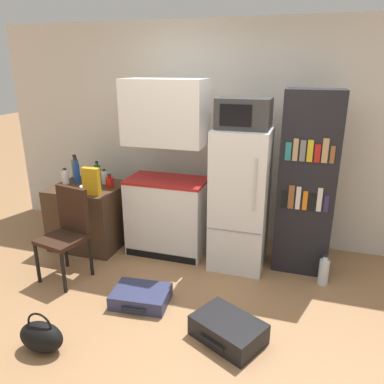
# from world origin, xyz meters

# --- Properties ---
(ground_plane) EXTENTS (24.00, 24.00, 0.00)m
(ground_plane) POSITION_xyz_m (0.00, 0.00, 0.00)
(ground_plane) COLOR #A3754C
(wall_back) EXTENTS (6.40, 0.10, 2.57)m
(wall_back) POSITION_xyz_m (0.20, 2.00, 1.28)
(wall_back) COLOR silver
(wall_back) RESTS_ON ground_plane
(side_table) EXTENTS (0.79, 0.71, 0.74)m
(side_table) POSITION_xyz_m (-1.53, 1.24, 0.37)
(side_table) COLOR #422D1E
(side_table) RESTS_ON ground_plane
(kitchen_hutch) EXTENTS (0.89, 0.51, 1.95)m
(kitchen_hutch) POSITION_xyz_m (-0.58, 1.35, 0.90)
(kitchen_hutch) COLOR white
(kitchen_hutch) RESTS_ON ground_plane
(refrigerator) EXTENTS (0.57, 0.60, 1.49)m
(refrigerator) POSITION_xyz_m (0.26, 1.31, 0.74)
(refrigerator) COLOR white
(refrigerator) RESTS_ON ground_plane
(microwave) EXTENTS (0.52, 0.38, 0.30)m
(microwave) POSITION_xyz_m (0.26, 1.31, 1.63)
(microwave) COLOR #333333
(microwave) RESTS_ON refrigerator
(bookshelf) EXTENTS (0.55, 0.37, 1.87)m
(bookshelf) POSITION_xyz_m (0.91, 1.42, 0.94)
(bookshelf) COLOR black
(bookshelf) RESTS_ON ground_plane
(bottle_green_tall) EXTENTS (0.07, 0.07, 0.24)m
(bottle_green_tall) POSITION_xyz_m (-1.53, 1.48, 0.84)
(bottle_green_tall) COLOR #1E6028
(bottle_green_tall) RESTS_ON side_table
(bottle_blue_soda) EXTENTS (0.08, 0.08, 0.31)m
(bottle_blue_soda) POSITION_xyz_m (-1.71, 1.32, 0.87)
(bottle_blue_soda) COLOR #1E47A3
(bottle_blue_soda) RESTS_ON side_table
(bottle_ketchup_red) EXTENTS (0.09, 0.09, 0.15)m
(bottle_ketchup_red) POSITION_xyz_m (-1.25, 1.29, 0.80)
(bottle_ketchup_red) COLOR #AD1914
(bottle_ketchup_red) RESTS_ON side_table
(bottle_clear_short) EXTENTS (0.08, 0.08, 0.17)m
(bottle_clear_short) POSITION_xyz_m (-1.38, 1.40, 0.81)
(bottle_clear_short) COLOR silver
(bottle_clear_short) RESTS_ON side_table
(bottle_olive_oil) EXTENTS (0.09, 0.09, 0.29)m
(bottle_olive_oil) POSITION_xyz_m (-1.85, 1.50, 0.86)
(bottle_olive_oil) COLOR #566619
(bottle_olive_oil) RESTS_ON side_table
(bottle_milk_white) EXTENTS (0.08, 0.08, 0.19)m
(bottle_milk_white) POSITION_xyz_m (-1.83, 1.25, 0.82)
(bottle_milk_white) COLOR white
(bottle_milk_white) RESTS_ON side_table
(bowl) EXTENTS (0.15, 0.15, 0.04)m
(bowl) POSITION_xyz_m (-1.47, 1.13, 0.76)
(bowl) COLOR silver
(bowl) RESTS_ON side_table
(cereal_box) EXTENTS (0.19, 0.07, 0.30)m
(cereal_box) POSITION_xyz_m (-1.31, 1.00, 0.89)
(cereal_box) COLOR gold
(cereal_box) RESTS_ON side_table
(chair) EXTENTS (0.47, 0.48, 0.94)m
(chair) POSITION_xyz_m (-1.33, 0.54, 0.55)
(chair) COLOR black
(chair) RESTS_ON ground_plane
(suitcase_large_flat) EXTENTS (0.54, 0.43, 0.13)m
(suitcase_large_flat) POSITION_xyz_m (-0.44, 0.30, 0.07)
(suitcase_large_flat) COLOR navy
(suitcase_large_flat) RESTS_ON ground_plane
(suitcase_small_flat) EXTENTS (0.65, 0.58, 0.18)m
(suitcase_small_flat) POSITION_xyz_m (0.42, 0.07, 0.09)
(suitcase_small_flat) COLOR black
(suitcase_small_flat) RESTS_ON ground_plane
(handbag) EXTENTS (0.36, 0.20, 0.33)m
(handbag) POSITION_xyz_m (-0.91, -0.48, 0.12)
(handbag) COLOR black
(handbag) RESTS_ON ground_plane
(water_bottle_front) EXTENTS (0.10, 0.10, 0.33)m
(water_bottle_front) POSITION_xyz_m (1.16, 1.14, 0.14)
(water_bottle_front) COLOR silver
(water_bottle_front) RESTS_ON ground_plane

